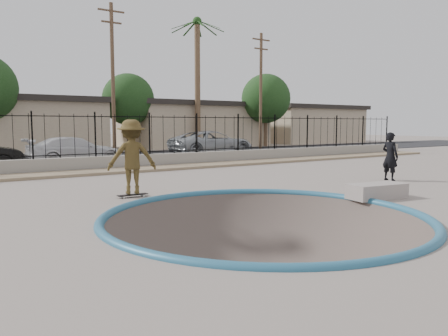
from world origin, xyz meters
TOP-DOWN VIEW (x-y plane):
  - ground at (0.00, 12.00)m, footprint 120.00×120.00m
  - bowl_pit at (0.00, -1.00)m, footprint 6.84×6.84m
  - coping_ring at (0.00, -1.00)m, footprint 7.04×7.04m
  - rock_strip at (0.00, 9.20)m, footprint 42.00×1.60m
  - retaining_wall at (0.00, 10.30)m, footprint 42.00×0.45m
  - fence at (0.00, 10.30)m, footprint 40.00×0.04m
  - street at (0.00, 17.00)m, footprint 90.00×8.00m
  - house_center at (0.00, 26.50)m, footprint 10.60×8.60m
  - house_east at (14.00, 26.50)m, footprint 12.60×8.60m
  - house_east_far at (28.00, 26.50)m, footprint 11.60×8.60m
  - palm_right at (12.00, 22.00)m, footprint 2.30×2.30m
  - utility_pole_mid at (4.00, 19.00)m, footprint 1.70×0.24m
  - utility_pole_right at (16.00, 19.00)m, footprint 1.70×0.24m
  - street_tree_mid at (7.00, 24.00)m, footprint 3.96×3.96m
  - street_tree_right at (19.00, 22.00)m, footprint 4.32×4.32m
  - skater at (-1.35, 3.00)m, footprint 1.46×1.11m
  - skateboard at (-1.35, 3.00)m, footprint 0.84×0.21m
  - videographer at (7.50, 1.21)m, footprint 0.43×0.63m
  - concrete_ledge at (4.00, -0.87)m, footprint 1.69×0.94m
  - car_c at (-0.01, 13.40)m, footprint 4.61×2.01m
  - car_d at (8.87, 15.00)m, footprint 5.49×2.63m

SIDE VIEW (x-z plane):
  - ground at x=0.00m, z-range -2.20..0.00m
  - bowl_pit at x=0.00m, z-range -0.90..0.90m
  - coping_ring at x=0.00m, z-range -0.10..0.10m
  - street at x=0.00m, z-range 0.00..0.04m
  - rock_strip at x=0.00m, z-range 0.00..0.11m
  - skateboard at x=-1.35m, z-range 0.02..0.10m
  - concrete_ledge at x=4.00m, z-range 0.00..0.40m
  - retaining_wall at x=0.00m, z-range 0.00..0.60m
  - car_c at x=-0.01m, z-range 0.04..1.36m
  - car_d at x=8.87m, z-range 0.04..1.55m
  - videographer at x=7.50m, z-range 0.00..1.70m
  - skater at x=-1.35m, z-range 0.00..2.01m
  - fence at x=0.00m, z-range 0.60..2.40m
  - house_east at x=14.00m, z-range 0.02..3.92m
  - house_east_far at x=28.00m, z-range 0.02..3.92m
  - house_center at x=0.00m, z-range 0.02..3.92m
  - street_tree_mid at x=7.00m, z-range 0.92..6.75m
  - street_tree_right at x=19.00m, z-range 1.01..7.37m
  - utility_pole_right at x=16.00m, z-range 0.20..9.20m
  - utility_pole_mid at x=4.00m, z-range 0.21..9.71m
  - palm_right at x=12.00m, z-range 2.18..12.48m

